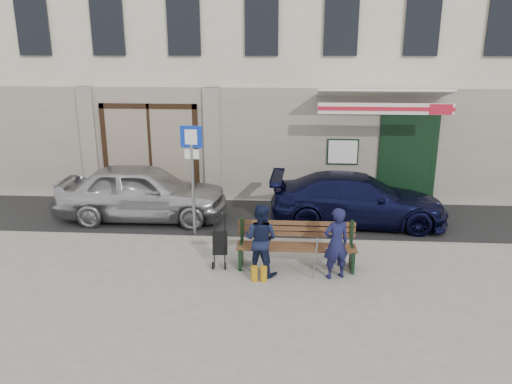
# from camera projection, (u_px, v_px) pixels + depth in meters

# --- Properties ---
(ground) EXTENTS (80.00, 80.00, 0.00)m
(ground) POSITION_uv_depth(u_px,v_px,m) (247.00, 273.00, 9.92)
(ground) COLOR #9E9991
(ground) RESTS_ON ground
(asphalt_lane) EXTENTS (60.00, 3.20, 0.01)m
(asphalt_lane) POSITION_uv_depth(u_px,v_px,m) (257.00, 220.00, 12.88)
(asphalt_lane) COLOR #282828
(asphalt_lane) RESTS_ON ground
(curb) EXTENTS (60.00, 0.18, 0.12)m
(curb) POSITION_uv_depth(u_px,v_px,m) (252.00, 241.00, 11.34)
(curb) COLOR #9E9384
(curb) RESTS_ON ground
(building) EXTENTS (20.00, 8.27, 10.00)m
(building) POSITION_uv_depth(u_px,v_px,m) (268.00, 24.00, 16.57)
(building) COLOR beige
(building) RESTS_ON ground
(car_silver) EXTENTS (4.29, 1.78, 1.45)m
(car_silver) POSITION_uv_depth(u_px,v_px,m) (143.00, 192.00, 12.76)
(car_silver) COLOR #BABABF
(car_silver) RESTS_ON ground
(car_navy) EXTENTS (4.43, 1.96, 1.26)m
(car_navy) POSITION_uv_depth(u_px,v_px,m) (358.00, 199.00, 12.47)
(car_navy) COLOR black
(car_navy) RESTS_ON ground
(parking_sign) EXTENTS (0.49, 0.08, 2.64)m
(parking_sign) POSITION_uv_depth(u_px,v_px,m) (192.00, 165.00, 11.18)
(parking_sign) COLOR gray
(parking_sign) RESTS_ON ground
(bench) EXTENTS (2.40, 1.17, 0.98)m
(bench) POSITION_uv_depth(u_px,v_px,m) (294.00, 246.00, 10.04)
(bench) COLOR brown
(bench) RESTS_ON ground
(man) EXTENTS (0.61, 0.51, 1.43)m
(man) POSITION_uv_depth(u_px,v_px,m) (336.00, 243.00, 9.52)
(man) COLOR #16173D
(man) RESTS_ON ground
(woman) EXTENTS (0.85, 0.76, 1.44)m
(woman) POSITION_uv_depth(u_px,v_px,m) (261.00, 239.00, 9.70)
(woman) COLOR #131A35
(woman) RESTS_ON ground
(stroller) EXTENTS (0.32, 0.44, 1.04)m
(stroller) POSITION_uv_depth(u_px,v_px,m) (220.00, 244.00, 10.14)
(stroller) COLOR black
(stroller) RESTS_ON ground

